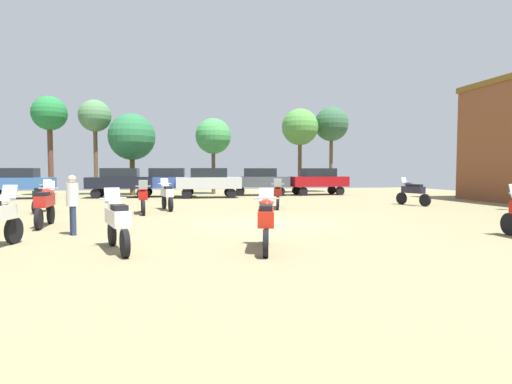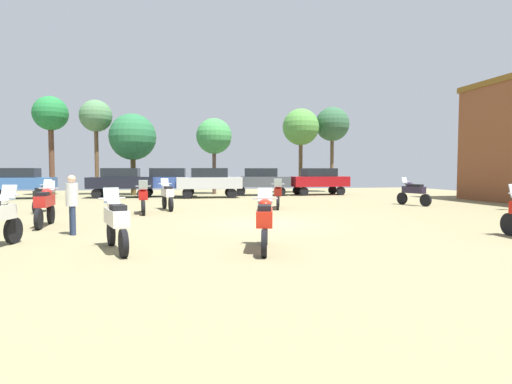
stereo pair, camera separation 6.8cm
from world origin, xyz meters
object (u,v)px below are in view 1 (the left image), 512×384
(car_4, at_px, (318,179))
(car_5, at_px, (17,181))
(motorcycle_12, at_px, (117,220))
(person_1, at_px, (72,200))
(car_2, at_px, (260,180))
(motorcycle_1, at_px, (413,192))
(tree_1, at_px, (49,115))
(motorcycle_13, at_px, (266,220))
(motorcycle_6, at_px, (167,195))
(motorcycle_4, at_px, (45,204))
(motorcycle_7, at_px, (143,197))
(motorcycle_10, at_px, (278,194))
(car_1, at_px, (120,180))
(tree_6, at_px, (331,125))
(tree_7, at_px, (132,137))
(car_6, at_px, (167,180))
(tree_2, at_px, (95,117))
(tree_5, at_px, (300,128))
(tree_3, at_px, (213,137))
(car_3, at_px, (208,180))
(motorcycle_2, at_px, (43,196))

(car_4, height_order, car_5, same)
(motorcycle_12, height_order, person_1, person_1)
(car_2, relative_size, car_5, 1.05)
(motorcycle_1, relative_size, car_4, 0.48)
(car_2, distance_m, tree_1, 16.03)
(motorcycle_12, height_order, motorcycle_13, motorcycle_12)
(motorcycle_6, relative_size, car_4, 0.50)
(car_2, bearing_deg, motorcycle_4, 154.88)
(motorcycle_7, bearing_deg, motorcycle_10, -175.12)
(motorcycle_10, relative_size, motorcycle_12, 1.04)
(car_1, bearing_deg, tree_6, -74.87)
(motorcycle_12, relative_size, tree_7, 0.36)
(tree_6, bearing_deg, motorcycle_6, -135.61)
(car_6, bearing_deg, motorcycle_6, -174.67)
(car_1, bearing_deg, car_5, 91.14)
(person_1, distance_m, tree_2, 20.38)
(motorcycle_7, distance_m, motorcycle_12, 8.24)
(tree_7, bearing_deg, motorcycle_6, -77.42)
(car_4, height_order, tree_6, tree_6)
(tree_5, bearing_deg, car_1, -167.23)
(motorcycle_6, height_order, tree_5, tree_5)
(motorcycle_7, xyz_separation_m, car_6, (0.89, 11.07, 0.45))
(motorcycle_6, relative_size, motorcycle_12, 1.03)
(motorcycle_10, distance_m, car_5, 17.87)
(car_6, relative_size, person_1, 2.56)
(motorcycle_1, relative_size, car_1, 0.48)
(motorcycle_10, height_order, car_2, car_2)
(motorcycle_7, xyz_separation_m, tree_3, (4.37, 13.76, 3.74))
(person_1, bearing_deg, tree_5, -58.34)
(motorcycle_6, distance_m, car_3, 8.44)
(car_2, bearing_deg, motorcycle_12, 168.88)
(motorcycle_4, xyz_separation_m, car_2, (10.47, 14.89, 0.43))
(car_1, height_order, tree_2, tree_2)
(motorcycle_2, bearing_deg, person_1, -63.85)
(motorcycle_6, distance_m, motorcycle_10, 5.30)
(person_1, relative_size, tree_3, 0.29)
(tree_2, bearing_deg, motorcycle_7, -72.88)
(car_4, relative_size, person_1, 2.53)
(motorcycle_10, relative_size, tree_3, 0.38)
(motorcycle_6, xyz_separation_m, person_1, (-2.56, -7.02, 0.29))
(car_5, relative_size, tree_1, 0.60)
(motorcycle_6, xyz_separation_m, motorcycle_13, (2.41, -10.31, -0.02))
(motorcycle_4, height_order, motorcycle_13, motorcycle_4)
(motorcycle_2, bearing_deg, car_6, 65.17)
(motorcycle_2, relative_size, tree_1, 0.29)
(motorcycle_2, distance_m, tree_6, 23.49)
(tree_7, bearing_deg, motorcycle_2, -103.01)
(motorcycle_4, relative_size, car_3, 0.51)
(car_6, distance_m, person_1, 16.80)
(motorcycle_7, xyz_separation_m, person_1, (-1.57, -5.55, 0.30))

